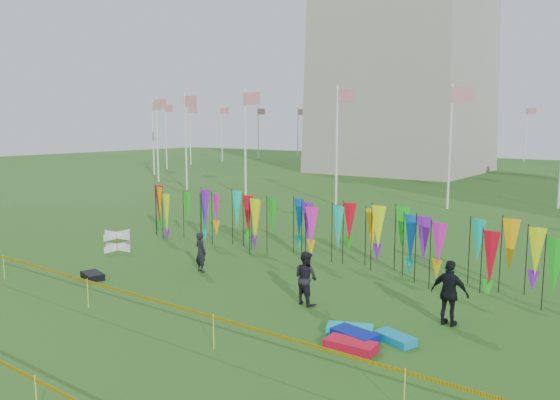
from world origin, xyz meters
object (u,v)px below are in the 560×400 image
Objects in this scene: person_left at (201,252)px; kite_bag_turquoise at (350,330)px; box_kite at (117,241)px; person_right at (450,293)px; kite_bag_blue at (354,336)px; kite_bag_teal at (395,338)px; person_mid at (306,278)px; kite_bag_red at (351,345)px; kite_bag_black at (93,276)px.

kite_bag_turquoise is at bearing 178.68° from person_left.
box_kite is 0.47× the size of person_right.
person_right is (14.71, -0.16, 0.49)m from box_kite.
person_right is 3.04m from kite_bag_blue.
kite_bag_teal is at bearing 30.29° from kite_bag_blue.
kite_bag_blue is (0.28, -0.27, 0.00)m from kite_bag_turquoise.
person_left is at bearing 168.04° from kite_bag_teal.
kite_bag_blue is (2.59, -1.63, -0.70)m from person_mid.
kite_bag_blue is at bearing -149.71° from kite_bag_teal.
person_mid is 1.41× the size of kite_bag_blue.
kite_bag_black is (-10.46, -0.04, -0.00)m from kite_bag_red.
box_kite reaches higher than kite_bag_black.
kite_bag_turquoise is at bearing -10.46° from box_kite.
kite_bag_red is at bearing -59.65° from kite_bag_turquoise.
box_kite is 14.19m from kite_bag_teal.
box_kite reaches higher than kite_bag_teal.
box_kite is 0.68× the size of kite_bag_red.
box_kite is 0.72× the size of kite_bag_blue.
person_mid is (10.55, -1.01, 0.40)m from box_kite.
box_kite is at bearing 166.45° from kite_bag_red.
kite_bag_turquoise is 10.01m from kite_bag_black.
person_mid reaches higher than kite_bag_blue.
kite_bag_black is at bearing -176.52° from kite_bag_blue.
kite_bag_blue reaches higher than kite_bag_red.
person_right is 1.87× the size of kite_bag_black.
kite_bag_blue is (-1.57, -2.48, -0.79)m from person_right.
person_right is 1.52× the size of kite_bag_turquoise.
kite_bag_teal is at bearing 175.07° from person_mid.
person_left is at bearing 4.84° from person_mid.
person_right is 12.24m from kite_bag_black.
kite_bag_blue reaches higher than kite_bag_turquoise.
kite_bag_teal is (14.02, -2.12, -0.33)m from box_kite.
person_left is (5.36, -0.29, 0.33)m from box_kite.
person_mid is 3.14m from kite_bag_blue.
person_left is at bearing 50.35° from kite_bag_black.
kite_bag_turquoise is 1.02× the size of kite_bag_blue.
kite_bag_turquoise is 0.38m from kite_bag_blue.
person_mid reaches higher than person_left.
kite_bag_red is (0.49, -0.84, -0.00)m from kite_bag_turquoise.
box_kite is at bearing 7.31° from person_mid.
box_kite is 0.81× the size of kite_bag_teal.
kite_bag_turquoise is (-1.85, -2.21, -0.79)m from person_right.
kite_bag_red is 1.30× the size of kite_bag_black.
kite_bag_blue is at bearing -11.36° from box_kite.
kite_bag_blue reaches higher than kite_bag_teal.
person_right reaches higher than kite_bag_blue.
person_left reaches higher than kite_bag_turquoise.
kite_bag_red is 1.20× the size of kite_bag_teal.
kite_bag_blue is 1.12× the size of kite_bag_teal.
box_kite is 4.37m from kite_bag_black.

